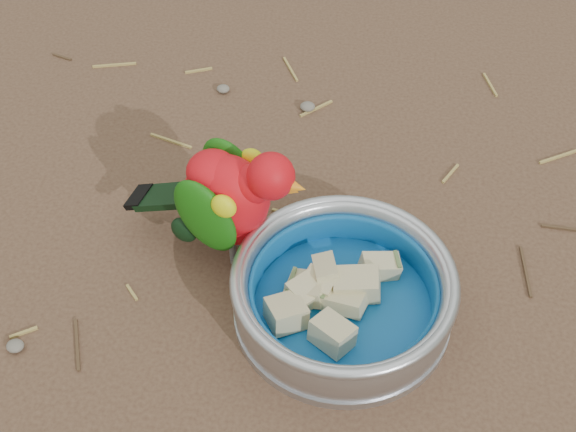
# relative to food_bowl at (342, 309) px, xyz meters

# --- Properties ---
(ground) EXTENTS (60.00, 60.00, 0.00)m
(ground) POSITION_rel_food_bowl_xyz_m (0.03, -0.00, -0.01)
(ground) COLOR brown
(food_bowl) EXTENTS (0.22, 0.22, 0.02)m
(food_bowl) POSITION_rel_food_bowl_xyz_m (0.00, 0.00, 0.00)
(food_bowl) COLOR #B2B2BA
(food_bowl) RESTS_ON ground
(bowl_wall) EXTENTS (0.22, 0.22, 0.04)m
(bowl_wall) POSITION_rel_food_bowl_xyz_m (0.00, 0.00, 0.03)
(bowl_wall) COLOR #B2B2BA
(bowl_wall) RESTS_ON food_bowl
(fruit_wedges) EXTENTS (0.13, 0.13, 0.03)m
(fruit_wedges) POSITION_rel_food_bowl_xyz_m (0.00, 0.00, 0.02)
(fruit_wedges) COLOR #C4B686
(fruit_wedges) RESTS_ON food_bowl
(lory_parrot) EXTENTS (0.20, 0.13, 0.15)m
(lory_parrot) POSITION_rel_food_bowl_xyz_m (-0.12, 0.07, 0.07)
(lory_parrot) COLOR red
(lory_parrot) RESTS_ON ground
(ground_debris) EXTENTS (0.90, 0.80, 0.01)m
(ground_debris) POSITION_rel_food_bowl_xyz_m (0.00, 0.01, -0.01)
(ground_debris) COLOR #A68C48
(ground_debris) RESTS_ON ground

